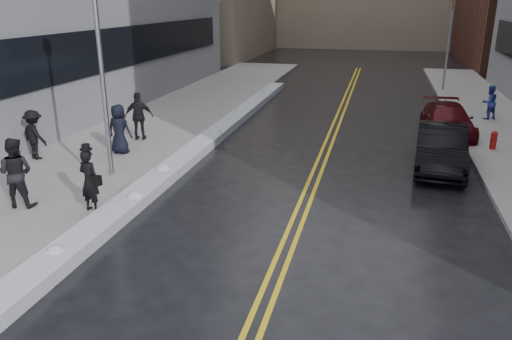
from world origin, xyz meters
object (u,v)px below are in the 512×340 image
Objects in this scene: pedestrian_c at (119,129)px; pedestrian_e at (34,135)px; pedestrian_east at (489,102)px; pedestrian_d at (139,116)px; pedestrian_fedora at (90,181)px; lamppost at (106,117)px; pedestrian_b at (16,173)px; car_black at (441,148)px; traffic_signal at (449,39)px; car_maroon at (448,120)px; fire_hydrant at (494,139)px.

pedestrian_c is 3.04m from pedestrian_e.
pedestrian_c is 17.77m from pedestrian_east.
pedestrian_c is at bearing 77.19° from pedestrian_d.
pedestrian_fedora is 0.97× the size of pedestrian_e.
pedestrian_east is at bearing -126.84° from pedestrian_e.
pedestrian_e is at bearing 2.13° from pedestrian_east.
lamppost is 3.99× the size of pedestrian_c.
pedestrian_d is (-0.16, 2.00, 0.05)m from pedestrian_c.
pedestrian_b is (-2.21, -0.19, 0.12)m from pedestrian_fedora.
traffic_signal is at bearing 88.51° from car_black.
pedestrian_fedora is at bearing -141.49° from car_black.
lamppost reaches higher than pedestrian_c.
pedestrian_d reaches higher than car_black.
pedestrian_d is at bearing -105.56° from pedestrian_e.
pedestrian_c is (-13.64, -18.09, -2.30)m from traffic_signal.
lamppost is 1.60× the size of car_maroon.
lamppost is 4.58× the size of pedestrian_east.
car_maroon is at bearing 24.75° from pedestrian_east.
pedestrian_d is at bearing -3.11° from pedestrian_east.
pedestrian_b is at bearing -145.91° from car_black.
car_black is 1.00× the size of car_maroon.
lamppost is at bearing -153.57° from pedestrian_b.
pedestrian_d is 4.25m from pedestrian_e.
lamppost is at bearing -147.48° from car_black.
car_maroon is at bearing 43.85° from lamppost.
pedestrian_b is at bearing -143.71° from lamppost.
pedestrian_b is 13.95m from car_black.
traffic_signal reaches higher than pedestrian_d.
traffic_signal is at bearing -104.02° from pedestrian_fedora.
pedestrian_e reaches higher than fire_hydrant.
pedestrian_b is 1.22× the size of pedestrian_east.
pedestrian_e reaches higher than pedestrian_fedora.
lamppost reaches higher than fire_hydrant.
traffic_signal is 27.44m from pedestrian_b.
car_black is (12.02, -0.59, -0.37)m from pedestrian_d.
pedestrian_d is (-2.00, 5.90, -1.37)m from lamppost.
lamppost reaches higher than car_black.
pedestrian_b is 5.46m from pedestrian_c.
pedestrian_fedora is 19.78m from pedestrian_east.
car_black is (-3.04, -8.28, -0.20)m from pedestrian_east.
lamppost is 5.37m from pedestrian_e.
pedestrian_c is (-14.14, -4.09, 0.56)m from fire_hydrant.
traffic_signal is at bearing 61.79° from lamppost.
lamppost is 4.12× the size of pedestrian_e.
pedestrian_d is 16.91m from pedestrian_east.
pedestrian_fedora is at bearing -135.89° from car_maroon.
fire_hydrant is 2.81m from car_maroon.
lamppost is 6.38m from pedestrian_d.
pedestrian_b is 4.71m from pedestrian_e.
pedestrian_fedora is 6.02m from pedestrian_e.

